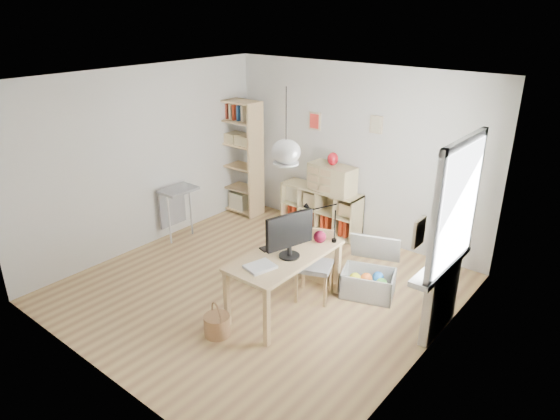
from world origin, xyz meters
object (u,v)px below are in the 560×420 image
Objects in this scene: storage_chest at (370,277)px; drawer_chest at (332,178)px; tall_bookshelf at (239,153)px; chair at (315,260)px; cube_shelf at (321,212)px; monitor at (290,233)px; desk at (285,261)px.

storage_chest is 1.21× the size of drawer_chest.
chair is (2.69, -1.47, -0.59)m from tall_bookshelf.
cube_shelf is at bearing 10.19° from tall_bookshelf.
monitor reaches higher than cube_shelf.
chair is at bearing -28.70° from tall_bookshelf.
storage_chest is (0.52, 0.49, -0.27)m from chair.
tall_bookshelf is (-2.59, 1.95, 0.43)m from desk.
chair is 0.75m from monitor.
storage_chest is at bearing 57.35° from desk.
chair reaches higher than cube_shelf.
tall_bookshelf is 2.18× the size of storage_chest.
drawer_chest reaches higher than chair.
monitor is at bearing -17.22° from desk.
chair is 0.77m from storage_chest.
monitor is (-0.55, -0.99, 0.83)m from storage_chest.
desk is 1.97× the size of drawer_chest.
tall_bookshelf reaches higher than chair.
storage_chest is at bearing -34.67° from drawer_chest.
drawer_chest is at bearing 7.68° from tall_bookshelf.
chair is at bearing -156.09° from storage_chest.
monitor is at bearing -62.44° from drawer_chest.
desk reaches higher than storage_chest.
storage_chest is (3.21, -0.98, -0.86)m from tall_bookshelf.
drawer_chest is (-0.88, 2.21, -0.12)m from monitor.
drawer_chest reaches higher than desk.
desk is 1.07× the size of cube_shelf.
cube_shelf is 1.59× the size of chair.
monitor is at bearing -138.32° from storage_chest.
cube_shelf is 1.77m from tall_bookshelf.
desk is 2.35m from drawer_chest.
tall_bookshelf is (-1.56, -0.28, 0.79)m from cube_shelf.
desk is 1.71× the size of chair.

